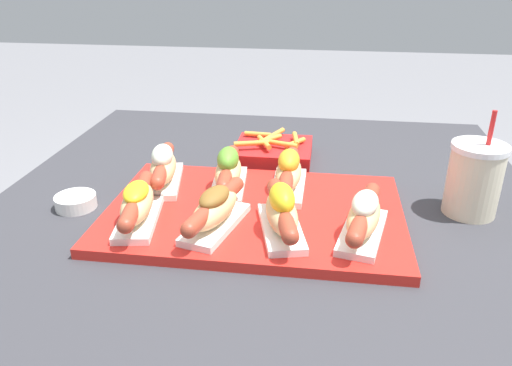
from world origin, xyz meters
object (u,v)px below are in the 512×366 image
at_px(serving_tray, 254,213).
at_px(hot_dog_2, 282,212).
at_px(hot_dog_5, 228,171).
at_px(hot_dog_0, 137,204).
at_px(hot_dog_1, 215,209).
at_px(hot_dog_4, 163,167).
at_px(hot_dog_6, 289,173).
at_px(drink_cup, 474,179).
at_px(sauce_bowl, 76,201).
at_px(fries_basket, 273,151).
at_px(hot_dog_3, 364,216).

height_order(serving_tray, hot_dog_2, hot_dog_2).
relative_size(hot_dog_2, hot_dog_5, 0.98).
relative_size(hot_dog_0, hot_dog_5, 0.99).
bearing_deg(serving_tray, hot_dog_5, 128.40).
xyz_separation_m(hot_dog_1, hot_dog_5, (-0.01, 0.15, 0.00)).
xyz_separation_m(serving_tray, hot_dog_4, (-0.19, 0.08, 0.04)).
relative_size(hot_dog_6, drink_cup, 1.04).
relative_size(sauce_bowl, fries_basket, 0.44).
distance_m(serving_tray, hot_dog_0, 0.20).
height_order(hot_dog_2, sauce_bowl, hot_dog_2).
relative_size(hot_dog_1, hot_dog_4, 0.99).
xyz_separation_m(hot_dog_1, hot_dog_2, (0.11, 0.00, 0.00)).
bearing_deg(hot_dog_1, sauce_bowl, 166.42).
bearing_deg(hot_dog_0, drink_cup, 14.43).
bearing_deg(hot_dog_3, hot_dog_0, -179.16).
relative_size(hot_dog_3, hot_dog_5, 0.98).
distance_m(hot_dog_2, hot_dog_3, 0.13).
bearing_deg(hot_dog_1, hot_dog_0, 179.37).
bearing_deg(serving_tray, hot_dog_6, 58.15).
height_order(hot_dog_0, hot_dog_6, hot_dog_6).
bearing_deg(hot_dog_0, hot_dog_3, 0.84).
relative_size(hot_dog_0, fries_basket, 1.16).
relative_size(hot_dog_3, sauce_bowl, 2.61).
height_order(hot_dog_1, hot_dog_6, hot_dog_6).
xyz_separation_m(hot_dog_2, hot_dog_6, (-0.00, 0.16, -0.00)).
distance_m(hot_dog_5, fries_basket, 0.21).
bearing_deg(fries_basket, hot_dog_4, -133.84).
distance_m(serving_tray, hot_dog_6, 0.11).
relative_size(hot_dog_0, sauce_bowl, 2.63).
bearing_deg(hot_dog_1, hot_dog_5, 92.64).
distance_m(hot_dog_1, hot_dog_4, 0.20).
height_order(hot_dog_1, sauce_bowl, hot_dog_1).
height_order(hot_dog_0, hot_dog_1, same).
relative_size(serving_tray, hot_dog_4, 2.65).
bearing_deg(hot_dog_6, sauce_bowl, -166.38).
bearing_deg(hot_dog_6, hot_dog_2, -89.45).
distance_m(serving_tray, hot_dog_5, 0.11).
xyz_separation_m(hot_dog_5, fries_basket, (0.06, 0.20, -0.03)).
bearing_deg(fries_basket, drink_cup, -28.72).
distance_m(serving_tray, hot_dog_2, 0.10).
bearing_deg(hot_dog_2, hot_dog_1, -178.97).
distance_m(hot_dog_0, fries_basket, 0.40).
distance_m(hot_dog_0, hot_dog_3, 0.37).
distance_m(hot_dog_1, sauce_bowl, 0.29).
relative_size(hot_dog_0, hot_dog_2, 1.01).
bearing_deg(hot_dog_4, hot_dog_3, -21.48).
height_order(hot_dog_6, drink_cup, drink_cup).
xyz_separation_m(serving_tray, hot_dog_0, (-0.18, -0.07, 0.04)).
bearing_deg(drink_cup, hot_dog_2, -156.05).
bearing_deg(hot_dog_6, hot_dog_1, -123.67).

